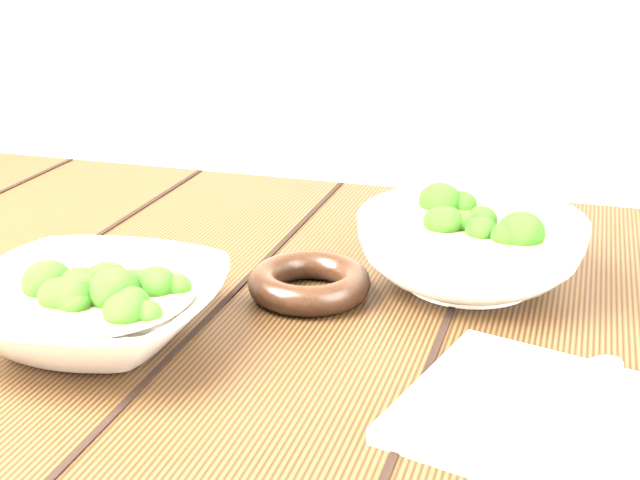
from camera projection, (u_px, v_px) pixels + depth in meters
table at (247, 422)px, 0.84m from camera, size 1.20×0.80×0.75m
soup_bowl_front at (93, 306)px, 0.73m from camera, size 0.23×0.23×0.06m
soup_bowl_back at (470, 248)px, 0.84m from camera, size 0.28×0.28×0.08m
trivet at (309, 282)px, 0.82m from camera, size 0.15×0.15×0.03m
napkin at (564, 421)px, 0.61m from camera, size 0.25×0.22×0.01m
spoon_left at (577, 385)px, 0.64m from camera, size 0.09×0.17×0.01m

